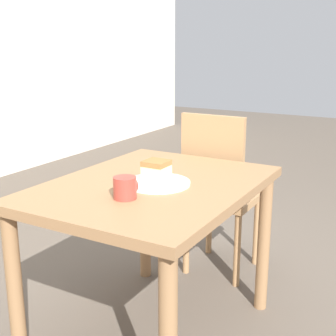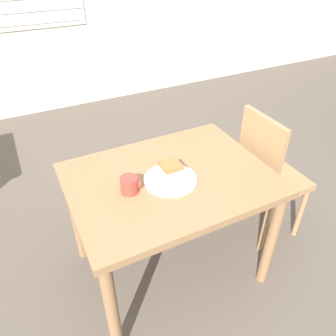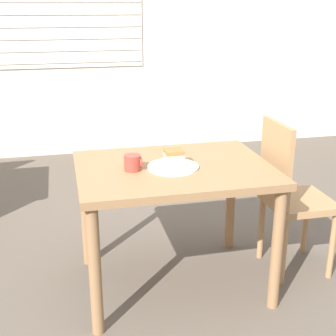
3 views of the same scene
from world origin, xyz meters
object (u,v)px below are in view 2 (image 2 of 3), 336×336
Objects in this scene: cake_slice at (171,171)px; coffee_mug at (130,185)px; chair_near_window at (267,175)px; plate at (170,179)px; dining_table_near at (170,192)px.

coffee_mug is at bearing 179.26° from cake_slice.
plate is (-0.70, -0.03, 0.23)m from chair_near_window.
plate is (-0.01, -0.03, 0.11)m from dining_table_near.
coffee_mug reaches higher than plate.
dining_table_near is 11.06× the size of coffee_mug.
cake_slice is (-0.01, -0.02, 0.16)m from dining_table_near.
chair_near_window is 3.43× the size of plate.
plate is 0.05m from cake_slice.
chair_near_window reaches higher than dining_table_near.
plate reaches higher than dining_table_near.
chair_near_window is at bearing 2.40° from plate.
chair_near_window reaches higher than coffee_mug.
cake_slice reaches higher than plate.
cake_slice is at bearing 91.83° from chair_near_window.
dining_table_near is 0.70m from chair_near_window.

